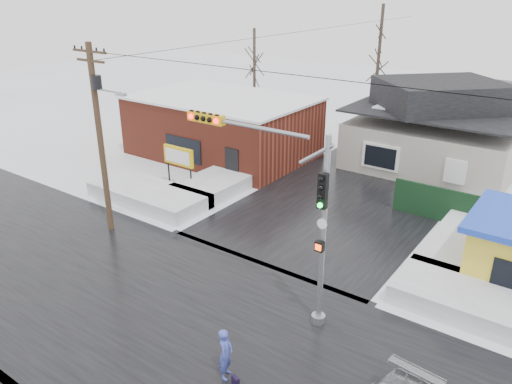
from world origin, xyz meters
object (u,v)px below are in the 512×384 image
Objects in this scene: traffic_signal at (284,197)px; marquee_sign at (179,157)px; utility_pole at (100,130)px; pedestrian at (226,354)px.

traffic_signal is 13.42m from marquee_sign.
utility_pole is (-10.36, 0.53, 0.57)m from traffic_signal.
utility_pole is 12.58m from pedestrian.
marquee_sign reaches higher than pedestrian.
pedestrian is at bearing -22.59° from utility_pole.
marquee_sign is at bearing 100.13° from utility_pole.
traffic_signal reaches higher than marquee_sign.
traffic_signal is at bearing -29.72° from marquee_sign.
utility_pole is at bearing 177.05° from traffic_signal.
marquee_sign is (-1.07, 5.99, -3.19)m from utility_pole.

